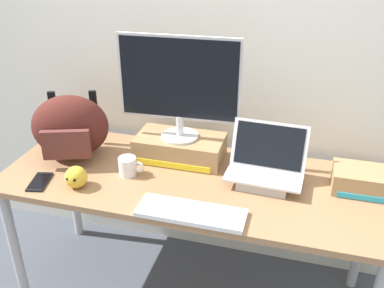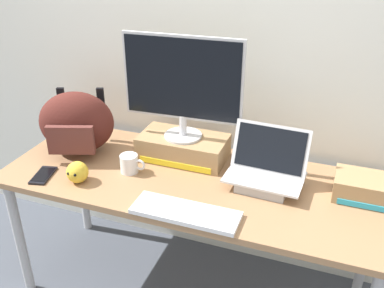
{
  "view_description": "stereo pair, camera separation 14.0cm",
  "coord_description": "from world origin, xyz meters",
  "px_view_note": "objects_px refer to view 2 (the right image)",
  "views": [
    {
      "loc": [
        0.46,
        -1.67,
        1.8
      ],
      "look_at": [
        0.0,
        0.0,
        0.9
      ],
      "focal_mm": 40.76,
      "sensor_mm": 36.0,
      "label": 1
    },
    {
      "loc": [
        0.6,
        -1.62,
        1.8
      ],
      "look_at": [
        0.0,
        0.0,
        0.9
      ],
      "focal_mm": 40.76,
      "sensor_mm": 36.0,
      "label": 2
    }
  ],
  "objects_px": {
    "toner_box_yellow": "(183,147)",
    "plush_toy": "(77,172)",
    "external_keyboard": "(186,212)",
    "messenger_backpack": "(77,123)",
    "cell_phone": "(43,175)",
    "toner_box_cyan": "(373,189)",
    "desktop_monitor": "(182,84)",
    "open_laptop": "(265,175)",
    "coffee_mug": "(130,164)"
  },
  "relations": [
    {
      "from": "toner_box_yellow",
      "to": "toner_box_cyan",
      "type": "distance_m",
      "value": 0.89
    },
    {
      "from": "external_keyboard",
      "to": "plush_toy",
      "type": "xyz_separation_m",
      "value": [
        -0.55,
        0.07,
        0.04
      ]
    },
    {
      "from": "external_keyboard",
      "to": "plush_toy",
      "type": "bearing_deg",
      "value": 173.3
    },
    {
      "from": "desktop_monitor",
      "to": "plush_toy",
      "type": "relative_size",
      "value": 5.77
    },
    {
      "from": "messenger_backpack",
      "to": "coffee_mug",
      "type": "bearing_deg",
      "value": -35.41
    },
    {
      "from": "desktop_monitor",
      "to": "open_laptop",
      "type": "relative_size",
      "value": 1.65
    },
    {
      "from": "open_laptop",
      "to": "messenger_backpack",
      "type": "height_order",
      "value": "messenger_backpack"
    },
    {
      "from": "coffee_mug",
      "to": "toner_box_yellow",
      "type": "bearing_deg",
      "value": 48.91
    },
    {
      "from": "toner_box_yellow",
      "to": "external_keyboard",
      "type": "xyz_separation_m",
      "value": [
        0.18,
        -0.44,
        -0.05
      ]
    },
    {
      "from": "cell_phone",
      "to": "desktop_monitor",
      "type": "bearing_deg",
      "value": 22.79
    },
    {
      "from": "toner_box_yellow",
      "to": "open_laptop",
      "type": "bearing_deg",
      "value": -14.28
    },
    {
      "from": "desktop_monitor",
      "to": "external_keyboard",
      "type": "xyz_separation_m",
      "value": [
        0.18,
        -0.44,
        -0.38
      ]
    },
    {
      "from": "toner_box_yellow",
      "to": "plush_toy",
      "type": "bearing_deg",
      "value": -134.59
    },
    {
      "from": "messenger_backpack",
      "to": "cell_phone",
      "type": "bearing_deg",
      "value": -113.91
    },
    {
      "from": "toner_box_cyan",
      "to": "toner_box_yellow",
      "type": "bearing_deg",
      "value": 176.09
    },
    {
      "from": "open_laptop",
      "to": "desktop_monitor",
      "type": "bearing_deg",
      "value": 168.57
    },
    {
      "from": "desktop_monitor",
      "to": "coffee_mug",
      "type": "xyz_separation_m",
      "value": [
        -0.19,
        -0.21,
        -0.35
      ]
    },
    {
      "from": "toner_box_yellow",
      "to": "open_laptop",
      "type": "distance_m",
      "value": 0.45
    },
    {
      "from": "toner_box_yellow",
      "to": "toner_box_cyan",
      "type": "height_order",
      "value": "toner_box_yellow"
    },
    {
      "from": "cell_phone",
      "to": "toner_box_yellow",
      "type": "bearing_deg",
      "value": 22.88
    },
    {
      "from": "open_laptop",
      "to": "plush_toy",
      "type": "relative_size",
      "value": 3.5
    },
    {
      "from": "cell_phone",
      "to": "toner_box_cyan",
      "type": "xyz_separation_m",
      "value": [
        1.45,
        0.33,
        0.04
      ]
    },
    {
      "from": "open_laptop",
      "to": "toner_box_cyan",
      "type": "height_order",
      "value": "open_laptop"
    },
    {
      "from": "open_laptop",
      "to": "toner_box_cyan",
      "type": "bearing_deg",
      "value": 9.08
    },
    {
      "from": "external_keyboard",
      "to": "toner_box_yellow",
      "type": "bearing_deg",
      "value": 112.41
    },
    {
      "from": "desktop_monitor",
      "to": "plush_toy",
      "type": "bearing_deg",
      "value": -137.58
    },
    {
      "from": "toner_box_cyan",
      "to": "cell_phone",
      "type": "bearing_deg",
      "value": -166.99
    },
    {
      "from": "external_keyboard",
      "to": "cell_phone",
      "type": "bearing_deg",
      "value": 176.37
    },
    {
      "from": "external_keyboard",
      "to": "toner_box_cyan",
      "type": "bearing_deg",
      "value": 28.24
    },
    {
      "from": "cell_phone",
      "to": "toner_box_cyan",
      "type": "height_order",
      "value": "toner_box_cyan"
    },
    {
      "from": "desktop_monitor",
      "to": "cell_phone",
      "type": "distance_m",
      "value": 0.78
    },
    {
      "from": "toner_box_yellow",
      "to": "desktop_monitor",
      "type": "height_order",
      "value": "desktop_monitor"
    },
    {
      "from": "external_keyboard",
      "to": "coffee_mug",
      "type": "xyz_separation_m",
      "value": [
        -0.37,
        0.23,
        0.03
      ]
    },
    {
      "from": "toner_box_yellow",
      "to": "external_keyboard",
      "type": "bearing_deg",
      "value": -67.63
    },
    {
      "from": "toner_box_yellow",
      "to": "plush_toy",
      "type": "xyz_separation_m",
      "value": [
        -0.37,
        -0.38,
        -0.01
      ]
    },
    {
      "from": "toner_box_yellow",
      "to": "cell_phone",
      "type": "relative_size",
      "value": 2.57
    },
    {
      "from": "external_keyboard",
      "to": "toner_box_cyan",
      "type": "distance_m",
      "value": 0.81
    },
    {
      "from": "toner_box_yellow",
      "to": "open_laptop",
      "type": "xyz_separation_m",
      "value": [
        0.44,
        -0.11,
        -0.0
      ]
    },
    {
      "from": "toner_box_yellow",
      "to": "cell_phone",
      "type": "xyz_separation_m",
      "value": [
        -0.55,
        -0.39,
        -0.05
      ]
    },
    {
      "from": "external_keyboard",
      "to": "messenger_backpack",
      "type": "relative_size",
      "value": 1.03
    },
    {
      "from": "external_keyboard",
      "to": "cell_phone",
      "type": "distance_m",
      "value": 0.74
    },
    {
      "from": "desktop_monitor",
      "to": "toner_box_cyan",
      "type": "height_order",
      "value": "desktop_monitor"
    },
    {
      "from": "external_keyboard",
      "to": "open_laptop",
      "type": "bearing_deg",
      "value": 52.16
    },
    {
      "from": "open_laptop",
      "to": "coffee_mug",
      "type": "height_order",
      "value": "open_laptop"
    },
    {
      "from": "open_laptop",
      "to": "cell_phone",
      "type": "height_order",
      "value": "open_laptop"
    },
    {
      "from": "open_laptop",
      "to": "messenger_backpack",
      "type": "distance_m",
      "value": 0.98
    },
    {
      "from": "open_laptop",
      "to": "external_keyboard",
      "type": "distance_m",
      "value": 0.42
    },
    {
      "from": "cell_phone",
      "to": "plush_toy",
      "type": "distance_m",
      "value": 0.19
    },
    {
      "from": "external_keyboard",
      "to": "coffee_mug",
      "type": "bearing_deg",
      "value": 148.67
    },
    {
      "from": "open_laptop",
      "to": "coffee_mug",
      "type": "bearing_deg",
      "value": -167.84
    }
  ]
}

